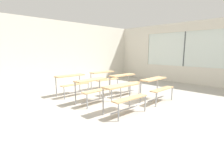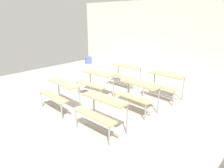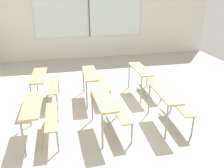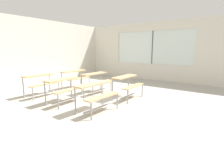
% 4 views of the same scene
% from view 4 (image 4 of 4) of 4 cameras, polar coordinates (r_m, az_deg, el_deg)
% --- Properties ---
extents(ground, '(10.00, 9.00, 0.05)m').
position_cam_4_polar(ground, '(5.29, -4.62, -6.72)').
color(ground, '#ADA89E').
extents(wall_back, '(10.00, 0.12, 3.00)m').
position_cam_4_polar(wall_back, '(8.68, -28.28, 9.24)').
color(wall_back, silver).
rests_on(wall_back, ground).
extents(wall_right, '(0.12, 9.00, 3.00)m').
position_cam_4_polar(wall_right, '(9.35, 16.60, 9.81)').
color(wall_right, silver).
rests_on(wall_right, ground).
extents(desk_bench_r0c0, '(1.12, 0.63, 0.74)m').
position_cam_4_polar(desk_bench_r0c0, '(4.51, -5.12, -2.13)').
color(desk_bench_r0c0, tan).
rests_on(desk_bench_r0c0, ground).
extents(desk_bench_r0c1, '(1.11, 0.61, 0.74)m').
position_cam_4_polar(desk_bench_r0c1, '(5.73, 5.08, 0.74)').
color(desk_bench_r0c1, tan).
rests_on(desk_bench_r0c1, ground).
extents(desk_bench_r1c0, '(1.12, 0.63, 0.74)m').
position_cam_4_polar(desk_bench_r1c0, '(5.40, -15.29, -0.26)').
color(desk_bench_r1c0, tan).
rests_on(desk_bench_r1c0, ground).
extents(desk_bench_r1c1, '(1.12, 0.62, 0.74)m').
position_cam_4_polar(desk_bench_r1c1, '(6.46, -5.15, 1.94)').
color(desk_bench_r1c1, tan).
rests_on(desk_bench_r1c1, ground).
extents(desk_bench_r2c0, '(1.10, 0.59, 0.74)m').
position_cam_4_polar(desk_bench_r2c0, '(6.49, -22.21, 1.18)').
color(desk_bench_r2c0, tan).
rests_on(desk_bench_r2c0, ground).
extents(desk_bench_r2c1, '(1.12, 0.63, 0.74)m').
position_cam_4_polar(desk_bench_r2c1, '(7.39, -11.90, 2.90)').
color(desk_bench_r2c1, tan).
rests_on(desk_bench_r2c1, ground).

